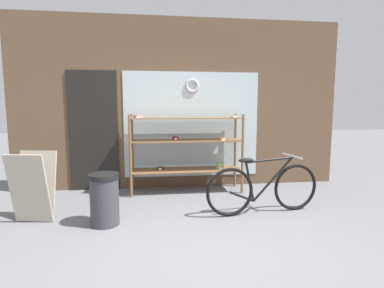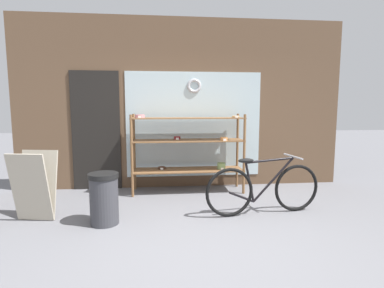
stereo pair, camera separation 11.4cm
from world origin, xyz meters
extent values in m
plane|color=slate|center=(0.00, 0.00, 0.00)|extent=(30.00, 30.00, 0.00)
cube|color=brown|center=(0.00, 2.44, 1.53)|extent=(5.94, 0.08, 3.05)
cube|color=silver|center=(0.20, 2.39, 1.15)|extent=(2.46, 0.02, 1.90)
cube|color=black|center=(-1.55, 2.38, 1.05)|extent=(0.84, 0.03, 2.10)
torus|color=#B7B7BC|center=(0.20, 2.37, 1.85)|extent=(0.26, 0.06, 0.26)
cylinder|color=brown|center=(-0.88, 1.82, 0.68)|extent=(0.04, 0.04, 1.35)
cylinder|color=brown|center=(0.99, 1.82, 0.68)|extent=(0.04, 0.04, 1.35)
cylinder|color=brown|center=(-0.88, 2.28, 0.68)|extent=(0.04, 0.04, 1.35)
cylinder|color=brown|center=(0.99, 2.28, 0.68)|extent=(0.04, 0.04, 1.35)
cube|color=brown|center=(0.05, 2.05, 0.38)|extent=(1.91, 0.50, 0.02)
cube|color=brown|center=(0.05, 2.05, 0.90)|extent=(1.91, 0.50, 0.02)
cube|color=brown|center=(0.05, 2.05, 1.28)|extent=(1.91, 0.50, 0.02)
cylinder|color=#C67F42|center=(0.66, 1.91, 0.94)|extent=(0.12, 0.12, 0.05)
cube|color=white|center=(0.66, 1.84, 0.93)|extent=(0.05, 0.00, 0.04)
torus|color=tan|center=(0.89, 2.03, 1.31)|extent=(0.13, 0.13, 0.03)
cube|color=white|center=(0.89, 1.96, 1.31)|extent=(0.05, 0.00, 0.04)
cylinder|color=#7A995B|center=(0.64, 2.03, 0.45)|extent=(0.14, 0.14, 0.11)
cube|color=white|center=(0.64, 1.95, 0.41)|extent=(0.05, 0.00, 0.04)
cylinder|color=pink|center=(-0.75, 2.04, 1.32)|extent=(0.16, 0.16, 0.05)
cube|color=white|center=(-0.75, 1.96, 1.31)|extent=(0.05, 0.00, 0.04)
torus|color=#4C2D1E|center=(-0.40, 2.14, 0.41)|extent=(0.15, 0.15, 0.04)
cube|color=white|center=(-0.40, 2.05, 0.41)|extent=(0.05, 0.00, 0.04)
cylinder|color=maroon|center=(-0.12, 2.15, 0.93)|extent=(0.11, 0.11, 0.05)
cube|color=white|center=(-0.12, 2.09, 0.93)|extent=(0.05, 0.00, 0.04)
torus|color=black|center=(0.50, 0.77, 0.33)|extent=(0.67, 0.13, 0.67)
torus|color=black|center=(1.49, 0.89, 0.33)|extent=(0.67, 0.13, 0.67)
cylinder|color=black|center=(1.13, 0.85, 0.48)|extent=(0.60, 0.11, 0.61)
cylinder|color=black|center=(1.07, 0.84, 0.75)|extent=(0.70, 0.12, 0.07)
cylinder|color=black|center=(0.79, 0.80, 0.46)|extent=(0.16, 0.05, 0.55)
cylinder|color=black|center=(0.67, 0.79, 0.26)|extent=(0.36, 0.08, 0.18)
ellipsoid|color=black|center=(0.72, 0.80, 0.76)|extent=(0.23, 0.12, 0.06)
cylinder|color=#B2B2B7|center=(1.42, 0.88, 0.79)|extent=(0.08, 0.46, 0.02)
cube|color=#B2A893|center=(-2.06, 0.81, 0.46)|extent=(0.51, 0.28, 0.90)
cube|color=#B2A893|center=(-2.02, 0.99, 0.46)|extent=(0.51, 0.28, 0.90)
cylinder|color=#38383D|center=(-1.12, 0.69, 0.33)|extent=(0.35, 0.35, 0.65)
cylinder|color=black|center=(-1.12, 0.69, 0.62)|extent=(0.37, 0.37, 0.06)
camera|label=1|loc=(-0.51, -3.04, 1.47)|focal=28.00mm
camera|label=2|loc=(-0.40, -3.05, 1.47)|focal=28.00mm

